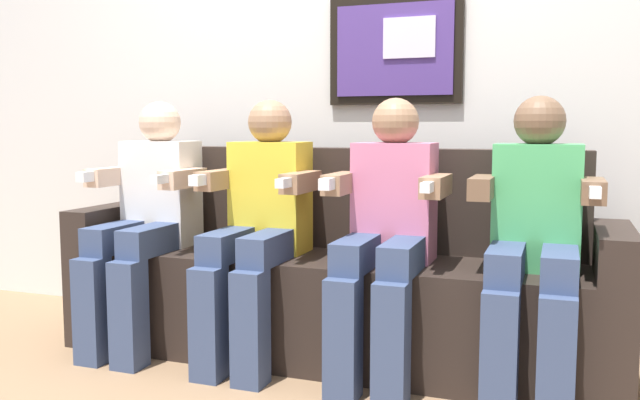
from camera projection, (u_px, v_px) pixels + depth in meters
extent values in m
plane|color=#8C6B4C|center=(307.00, 380.00, 2.63)|extent=(6.19, 6.19, 0.00)
cube|color=silver|center=(364.00, 63.00, 3.21)|extent=(4.76, 0.05, 2.60)
cube|color=black|center=(395.00, 50.00, 3.11)|extent=(0.63, 0.03, 0.50)
cube|color=#4C337F|center=(394.00, 50.00, 3.10)|extent=(0.55, 0.02, 0.42)
cube|color=silver|center=(409.00, 38.00, 3.06)|extent=(0.24, 0.02, 0.18)
cube|color=#2D231E|center=(331.00, 306.00, 2.88)|extent=(2.08, 0.58, 0.45)
cube|color=#2D231E|center=(347.00, 198.00, 3.04)|extent=(2.08, 0.14, 0.45)
cube|color=#2D231E|center=(115.00, 268.00, 3.25)|extent=(0.14, 0.58, 0.62)
cube|color=#2D231E|center=(612.00, 311.00, 2.50)|extent=(0.14, 0.58, 0.62)
cube|color=white|center=(162.00, 193.00, 3.10)|extent=(0.32, 0.20, 0.48)
sphere|color=beige|center=(160.00, 122.00, 3.07)|extent=(0.19, 0.19, 0.19)
cube|color=#38476B|center=(120.00, 237.00, 2.97)|extent=(0.12, 0.40, 0.12)
cube|color=#38476B|center=(155.00, 239.00, 2.90)|extent=(0.12, 0.40, 0.12)
cube|color=#38476B|center=(93.00, 311.00, 2.81)|extent=(0.12, 0.12, 0.45)
cube|color=#38476B|center=(129.00, 315.00, 2.75)|extent=(0.12, 0.12, 0.45)
cube|color=beige|center=(111.00, 176.00, 3.05)|extent=(0.08, 0.28, 0.08)
cube|color=beige|center=(183.00, 179.00, 2.92)|extent=(0.08, 0.28, 0.08)
cube|color=white|center=(163.00, 179.00, 2.77)|extent=(0.04, 0.13, 0.04)
cube|color=white|center=(87.00, 177.00, 2.90)|extent=(0.04, 0.10, 0.04)
cube|color=yellow|center=(271.00, 197.00, 2.92)|extent=(0.32, 0.20, 0.48)
sphere|color=#9E7556|center=(270.00, 122.00, 2.88)|extent=(0.19, 0.19, 0.19)
cube|color=#38476B|center=(231.00, 244.00, 2.78)|extent=(0.12, 0.40, 0.12)
cube|color=#38476B|center=(271.00, 246.00, 2.72)|extent=(0.12, 0.40, 0.12)
cube|color=#38476B|center=(209.00, 324.00, 2.62)|extent=(0.12, 0.12, 0.45)
cube|color=#38476B|center=(250.00, 328.00, 2.56)|extent=(0.12, 0.12, 0.45)
cube|color=#9E7556|center=(218.00, 180.00, 2.86)|extent=(0.08, 0.28, 0.08)
cube|color=#9E7556|center=(301.00, 182.00, 2.73)|extent=(0.08, 0.28, 0.08)
cube|color=white|center=(286.00, 183.00, 2.58)|extent=(0.04, 0.13, 0.04)
cube|color=white|center=(199.00, 180.00, 2.71)|extent=(0.04, 0.10, 0.04)
cube|color=pink|center=(394.00, 202.00, 2.73)|extent=(0.32, 0.20, 0.48)
sphere|color=#9E7556|center=(395.00, 122.00, 2.69)|extent=(0.19, 0.19, 0.19)
cube|color=#38476B|center=(359.00, 252.00, 2.59)|extent=(0.12, 0.40, 0.12)
cube|color=#38476B|center=(405.00, 255.00, 2.53)|extent=(0.12, 0.40, 0.12)
cube|color=#38476B|center=(343.00, 339.00, 2.43)|extent=(0.12, 0.12, 0.45)
cube|color=#38476B|center=(391.00, 344.00, 2.37)|extent=(0.12, 0.12, 0.45)
cube|color=#9E7556|center=(341.00, 183.00, 2.67)|extent=(0.08, 0.28, 0.08)
cube|color=#9E7556|center=(436.00, 186.00, 2.54)|extent=(0.08, 0.28, 0.08)
cube|color=white|center=(428.00, 187.00, 2.39)|extent=(0.04, 0.13, 0.04)
cube|color=white|center=(328.00, 184.00, 2.52)|extent=(0.04, 0.10, 0.04)
cube|color=#4CB266|center=(537.00, 207.00, 2.54)|extent=(0.32, 0.20, 0.48)
sphere|color=brown|center=(540.00, 121.00, 2.51)|extent=(0.19, 0.19, 0.19)
cube|color=#38476B|center=(507.00, 262.00, 2.40)|extent=(0.12, 0.40, 0.12)
cube|color=#38476B|center=(560.00, 265.00, 2.34)|extent=(0.12, 0.40, 0.12)
cube|color=#38476B|center=(499.00, 356.00, 2.25)|extent=(0.12, 0.12, 0.45)
cube|color=#38476B|center=(556.00, 363.00, 2.19)|extent=(0.12, 0.12, 0.45)
cube|color=brown|center=(483.00, 187.00, 2.48)|extent=(0.08, 0.28, 0.08)
cube|color=brown|center=(593.00, 191.00, 2.36)|extent=(0.08, 0.28, 0.08)
cube|color=white|center=(595.00, 192.00, 2.20)|extent=(0.04, 0.13, 0.04)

